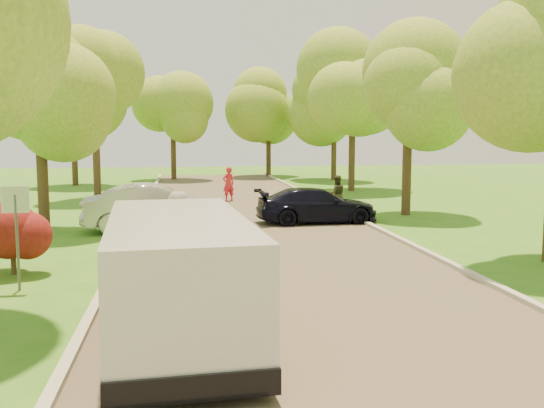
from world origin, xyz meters
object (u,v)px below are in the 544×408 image
silver_sedan (156,208)px  person_olive (337,194)px  street_sign (16,216)px  skateboarder (179,232)px  dark_sedan (317,205)px  person_striped (228,184)px  longboard (180,273)px  minivan (178,276)px

silver_sedan → person_olive: silver_sedan is taller
street_sign → silver_sedan: street_sign is taller
skateboarder → dark_sedan: bearing=-107.8°
silver_sedan → skateboarder: bearing=-176.3°
street_sign → dark_sedan: bearing=45.6°
person_striped → person_olive: 6.40m
longboard → person_striped: person_striped is taller
street_sign → dark_sedan: 11.76m
dark_sedan → silver_sedan: bearing=97.5°
silver_sedan → skateboarder: 6.78m
silver_sedan → skateboarder: skateboarder is taller
skateboarder → person_olive: (6.30, 10.29, -0.27)m
minivan → person_striped: size_ratio=3.29×
longboard → silver_sedan: bearing=-68.6°
minivan → person_striped: 19.61m
minivan → skateboarder: 4.22m
silver_sedan → longboard: (0.80, -6.73, -0.68)m
person_striped → person_olive: size_ratio=1.06×
minivan → longboard: minivan is taller
street_sign → longboard: bearing=11.4°
silver_sedan → skateboarder: (0.80, -6.73, 0.25)m
person_olive → person_striped: bearing=-50.9°
minivan → person_olive: minivan is taller
dark_sedan → person_olive: size_ratio=2.86×
longboard → dark_sedan: bearing=-107.8°
dark_sedan → person_olive: person_olive is taller
longboard → person_olive: person_olive is taller
longboard → person_olive: 12.08m
street_sign → minivan: size_ratio=0.40×
dark_sedan → person_olive: bearing=-31.0°
minivan → person_striped: minivan is taller
street_sign → longboard: (3.30, 0.66, -1.46)m
minivan → skateboarder: bearing=86.1°
skateboarder → person_olive: size_ratio=1.19×
silver_sedan → person_olive: bearing=-66.5°
dark_sedan → person_striped: bearing=16.9°
dark_sedan → person_striped: 7.99m
street_sign → silver_sedan: (2.50, 7.40, -0.78)m
longboard → skateboarder: 0.94m
person_striped → silver_sedan: bearing=45.6°
longboard → skateboarder: bearing=-30.4°
street_sign → skateboarder: bearing=11.4°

